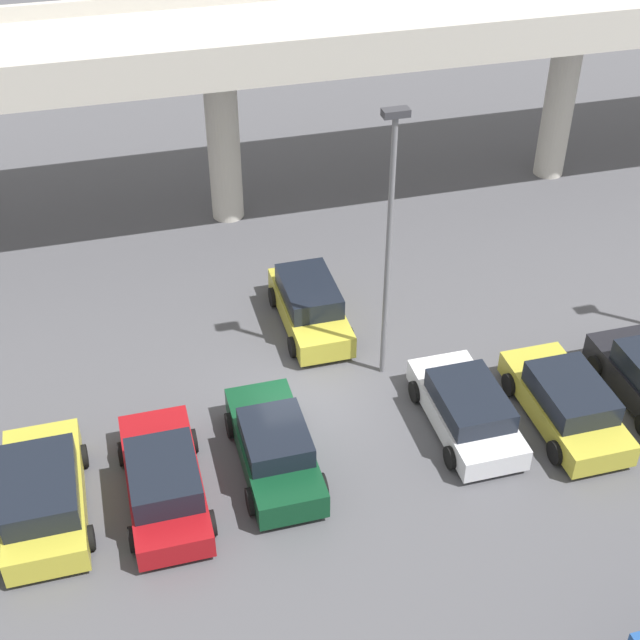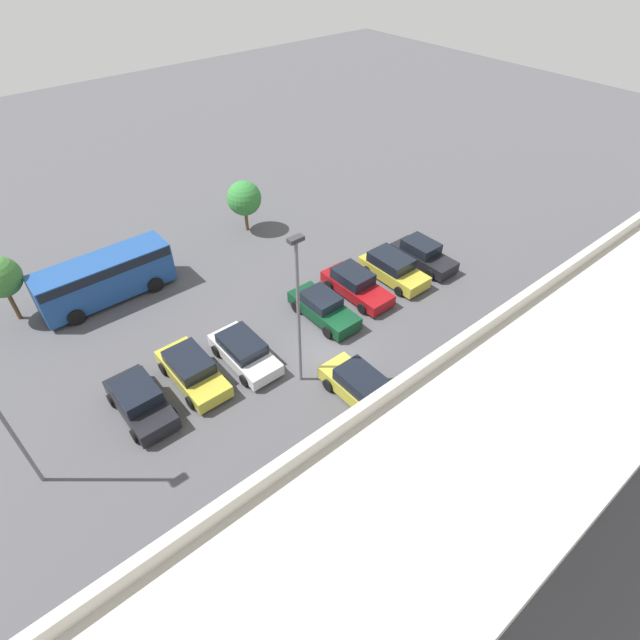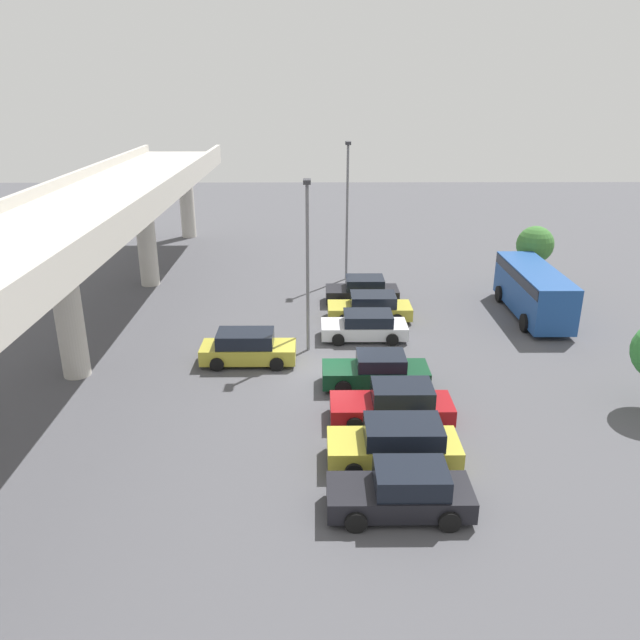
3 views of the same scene
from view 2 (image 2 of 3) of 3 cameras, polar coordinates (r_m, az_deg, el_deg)
The scene contains 13 objects.
ground_plane at distance 27.65m, azimuth 1.35°, elevation -3.05°, with size 117.86×117.86×0.00m, color #4C4C51.
highway_overpass at distance 18.73m, azimuth 25.37°, elevation -7.49°, with size 56.22×6.24×7.79m.
parked_car_0 at distance 34.19m, azimuth 11.66°, elevation 7.35°, with size 2.07×4.53×1.60m.
parked_car_1 at distance 32.48m, azimuth 8.33°, elevation 5.87°, with size 2.22×4.64×1.60m.
parked_car_2 at distance 30.89m, azimuth 4.10°, elevation 4.07°, with size 2.12×4.84×1.55m.
parked_car_3 at distance 29.06m, azimuth 0.36°, elevation 1.43°, with size 2.07×4.67×1.53m.
parked_car_4 at distance 24.64m, azimuth 4.77°, elevation -7.68°, with size 2.04×4.51×1.60m.
parked_car_5 at distance 26.71m, azimuth -8.69°, elevation -3.55°, with size 2.15×4.47×1.42m.
parked_car_6 at distance 26.22m, azimuth -14.44°, elevation -5.55°, with size 2.17×4.70×1.52m.
parked_car_7 at distance 25.53m, azimuth -19.91°, elevation -8.66°, with size 2.19×4.39×1.60m.
shuttle_bus at distance 32.60m, azimuth -23.42°, elevation 4.68°, with size 7.91×2.60×2.79m.
lamp_post_near_aisle at distance 22.57m, azimuth -2.51°, elevation 1.73°, with size 0.70×0.35×8.50m.
tree_front_left at distance 36.84m, azimuth -8.67°, elevation 13.59°, with size 2.46×2.46×3.78m.
Camera 2 is at (13.19, 14.90, 19.20)m, focal length 28.00 mm.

